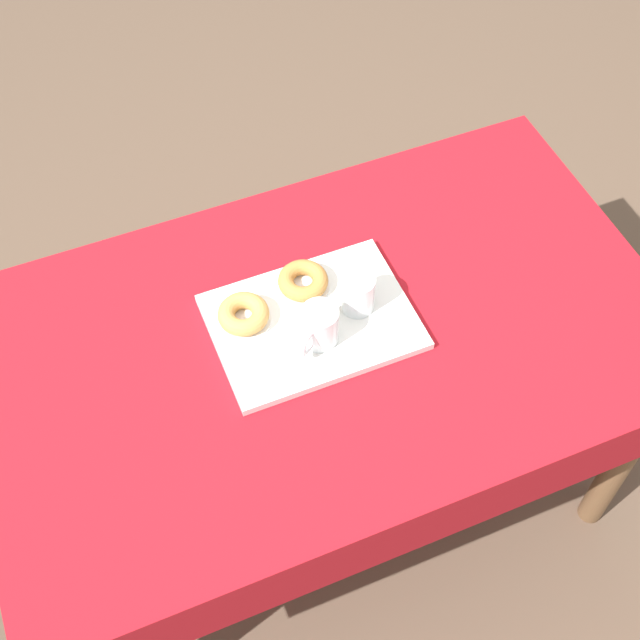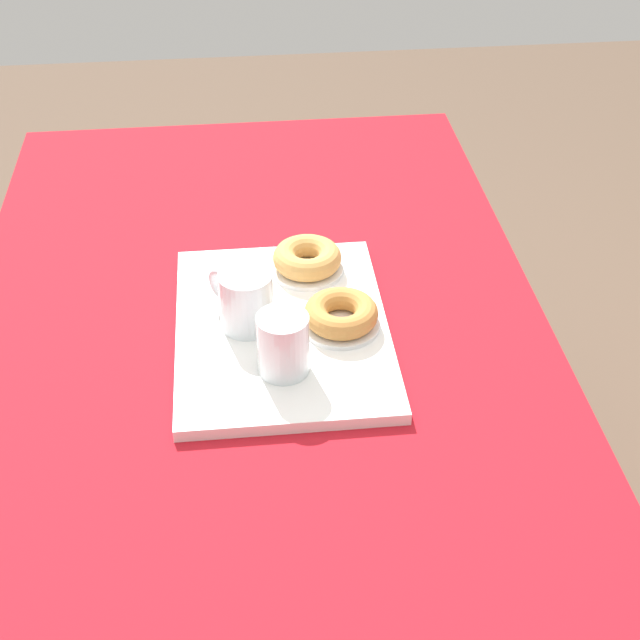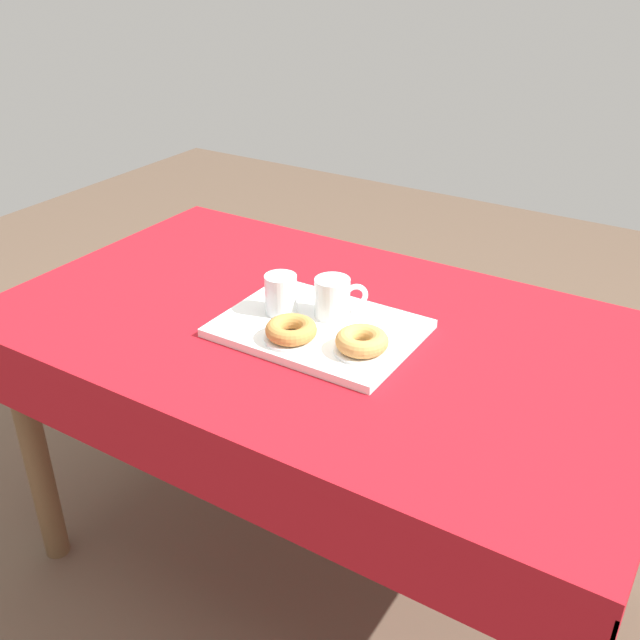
# 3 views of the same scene
# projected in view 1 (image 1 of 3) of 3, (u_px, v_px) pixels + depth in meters

# --- Properties ---
(ground_plane) EXTENTS (6.00, 6.00, 0.00)m
(ground_plane) POSITION_uv_depth(u_px,v_px,m) (324.00, 488.00, 2.44)
(ground_plane) COLOR brown
(dining_table) EXTENTS (1.47, 0.87, 0.74)m
(dining_table) POSITION_uv_depth(u_px,v_px,m) (325.00, 361.00, 1.92)
(dining_table) COLOR #A8141E
(dining_table) RESTS_ON ground
(serving_tray) EXTENTS (0.42, 0.31, 0.02)m
(serving_tray) POSITION_uv_depth(u_px,v_px,m) (312.00, 322.00, 1.85)
(serving_tray) COLOR white
(serving_tray) RESTS_ON dining_table
(tea_mug_left) EXTENTS (0.10, 0.09, 0.09)m
(tea_mug_left) POSITION_uv_depth(u_px,v_px,m) (319.00, 327.00, 1.77)
(tea_mug_left) COLOR white
(tea_mug_left) RESTS_ON serving_tray
(water_glass_near) EXTENTS (0.07, 0.07, 0.09)m
(water_glass_near) POSITION_uv_depth(u_px,v_px,m) (358.00, 295.00, 1.83)
(water_glass_near) COLOR white
(water_glass_near) RESTS_ON serving_tray
(donut_plate_left) EXTENTS (0.11, 0.11, 0.01)m
(donut_plate_left) POSITION_uv_depth(u_px,v_px,m) (244.00, 320.00, 1.83)
(donut_plate_left) COLOR white
(donut_plate_left) RESTS_ON serving_tray
(sugar_donut_left) EXTENTS (0.11, 0.11, 0.04)m
(sugar_donut_left) POSITION_uv_depth(u_px,v_px,m) (243.00, 314.00, 1.81)
(sugar_donut_left) COLOR tan
(sugar_donut_left) RESTS_ON donut_plate_left
(donut_plate_right) EXTENTS (0.11, 0.11, 0.01)m
(donut_plate_right) POSITION_uv_depth(u_px,v_px,m) (303.00, 287.00, 1.88)
(donut_plate_right) COLOR white
(donut_plate_right) RESTS_ON serving_tray
(sugar_donut_right) EXTENTS (0.11, 0.11, 0.03)m
(sugar_donut_right) POSITION_uv_depth(u_px,v_px,m) (302.00, 281.00, 1.87)
(sugar_donut_right) COLOR #BC7F3D
(sugar_donut_right) RESTS_ON donut_plate_right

